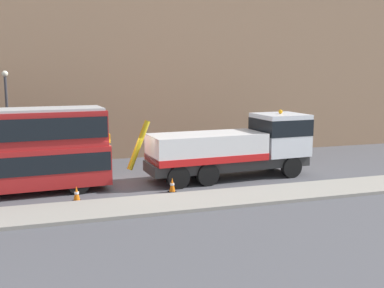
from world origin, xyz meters
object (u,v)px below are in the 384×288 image
object	(u,v)px
recovery_tow_truck	(237,146)
traffic_cone_near_bus	(77,194)
street_lamp	(7,112)
traffic_cone_midway	(172,185)

from	to	relation	value
recovery_tow_truck	traffic_cone_near_bus	size ratio (longest dim) A/B	14.18
street_lamp	traffic_cone_near_bus	bearing A→B (deg)	-68.11
recovery_tow_truck	traffic_cone_midway	bearing A→B (deg)	-158.94
recovery_tow_truck	traffic_cone_midway	world-z (taller)	recovery_tow_truck
traffic_cone_midway	street_lamp	distance (m)	11.46
traffic_cone_near_bus	street_lamp	xyz separation A→B (m)	(-3.24, 8.07, 3.13)
recovery_tow_truck	traffic_cone_near_bus	xyz separation A→B (m)	(-8.70, -2.15, -1.42)
traffic_cone_midway	street_lamp	world-z (taller)	street_lamp
recovery_tow_truck	traffic_cone_near_bus	world-z (taller)	recovery_tow_truck
traffic_cone_midway	street_lamp	size ratio (longest dim) A/B	0.12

